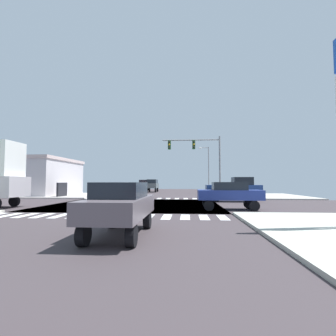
{
  "coord_description": "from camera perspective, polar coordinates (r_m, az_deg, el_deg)",
  "views": [
    {
      "loc": [
        4.31,
        -20.73,
        1.9
      ],
      "look_at": [
        2.28,
        6.77,
        3.45
      ],
      "focal_mm": 26.39,
      "sensor_mm": 36.0,
      "label": 1
    }
  ],
  "objects": [
    {
      "name": "crosswalk_far",
      "position": [
        28.46,
        -5.05,
        -7.02
      ],
      "size": [
        13.5,
        2.0,
        0.01
      ],
      "color": "silver",
      "rests_on": "ground"
    },
    {
      "name": "sedan_crossing_2",
      "position": [
        17.5,
        13.98,
        -5.67
      ],
      "size": [
        4.3,
        1.8,
        1.88
      ],
      "rotation": [
        0.0,
        0.0,
        1.57
      ],
      "color": "black",
      "rests_on": "ground"
    },
    {
      "name": "traffic_signal_mast",
      "position": [
        28.35,
        6.92,
        3.55
      ],
      "size": [
        6.6,
        0.55,
        7.09
      ],
      "color": "gray",
      "rests_on": "ground"
    },
    {
      "name": "ground",
      "position": [
        21.26,
        -7.58,
        -8.37
      ],
      "size": [
        90.0,
        90.0,
        0.05
      ],
      "color": "#3C3438"
    },
    {
      "name": "bank_building",
      "position": [
        40.92,
        -30.8,
        -1.79
      ],
      "size": [
        15.39,
        10.92,
        5.17
      ],
      "color": "silver",
      "rests_on": "ground"
    },
    {
      "name": "pickup_trailing_1",
      "position": [
        24.68,
        15.14,
        -4.51
      ],
      "size": [
        5.1,
        2.0,
        2.35
      ],
      "rotation": [
        0.0,
        0.0,
        4.71
      ],
      "color": "black",
      "rests_on": "ground"
    },
    {
      "name": "sidewalk_corner_ne",
      "position": [
        33.91,
        19.18,
        -6.13
      ],
      "size": [
        12.0,
        12.0,
        0.14
      ],
      "color": "#B2ADA3",
      "rests_on": "ground"
    },
    {
      "name": "crosswalk_near",
      "position": [
        14.31,
        -14.67,
        -10.71
      ],
      "size": [
        13.5,
        2.0,
        0.01
      ],
      "color": "silver",
      "rests_on": "ground"
    },
    {
      "name": "sidewalk_corner_nw",
      "position": [
        37.07,
        -23.75,
        -5.77
      ],
      "size": [
        12.0,
        12.0,
        0.14
      ],
      "color": "#B6ADA8",
      "rests_on": "ground"
    },
    {
      "name": "suv_outer_3",
      "position": [
        54.9,
        -5.55,
        -3.72
      ],
      "size": [
        1.96,
        4.6,
        2.34
      ],
      "rotation": [
        0.0,
        0.0,
        3.14
      ],
      "color": "black",
      "rests_on": "ground"
    },
    {
      "name": "suv_leading_2",
      "position": [
        46.26,
        -3.63,
        -3.83
      ],
      "size": [
        1.96,
        4.6,
        2.34
      ],
      "rotation": [
        0.0,
        0.0,
        3.14
      ],
      "color": "black",
      "rests_on": "ground"
    },
    {
      "name": "street_lamp",
      "position": [
        41.93,
        9.02,
        0.61
      ],
      "size": [
        1.78,
        0.32,
        7.76
      ],
      "color": "gray",
      "rests_on": "ground"
    },
    {
      "name": "sedan_farside_1",
      "position": [
        8.96,
        -10.87,
        -8.15
      ],
      "size": [
        1.8,
        4.3,
        1.88
      ],
      "color": "black",
      "rests_on": "ground"
    }
  ]
}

